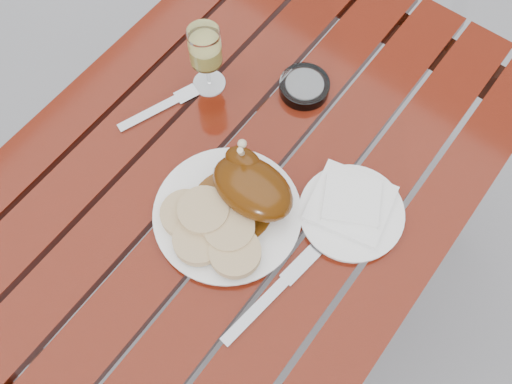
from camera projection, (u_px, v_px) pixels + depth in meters
ground at (245, 281)px, 1.77m from camera, size 60.00×60.00×0.00m
table at (242, 239)px, 1.43m from camera, size 0.80×1.20×0.75m
dinner_plate at (227, 215)px, 1.04m from camera, size 0.31×0.31×0.02m
roast_duck at (250, 185)px, 1.01m from camera, size 0.17×0.16×0.12m
bread_dumplings at (210, 229)px, 1.00m from camera, size 0.21×0.14×0.04m
wine_glass at (206, 60)px, 1.10m from camera, size 0.07×0.07×0.16m
side_plate at (351, 213)px, 1.04m from camera, size 0.25×0.25×0.02m
napkin at (351, 203)px, 1.04m from camera, size 0.16×0.16×0.01m
ashtray at (304, 87)px, 1.15m from camera, size 0.14×0.14×0.03m
fork at (155, 110)px, 1.14m from camera, size 0.07×0.16×0.01m
knife at (266, 300)px, 0.98m from camera, size 0.04×0.21×0.01m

